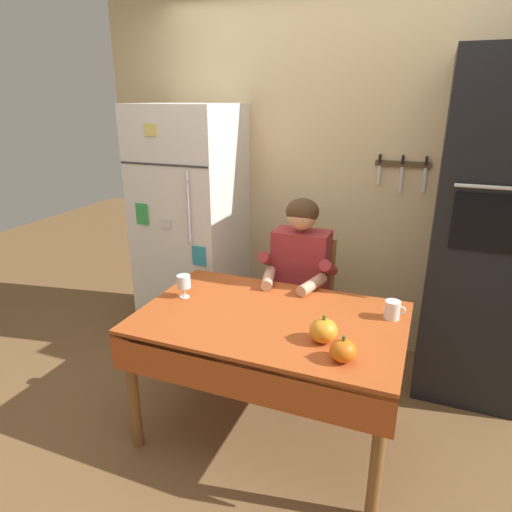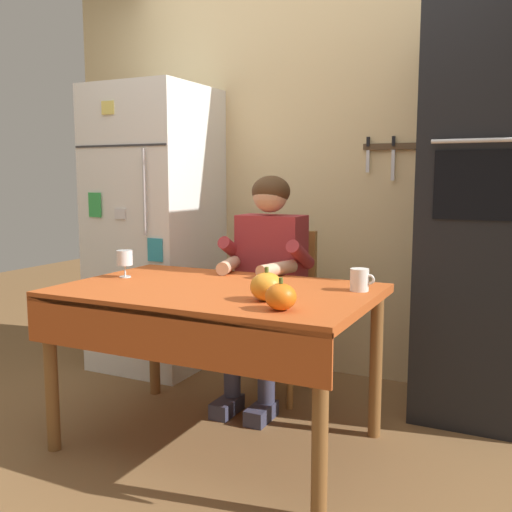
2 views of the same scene
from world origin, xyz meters
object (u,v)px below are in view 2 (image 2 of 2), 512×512
object	(u,v)px
dining_table	(215,307)
pumpkin_large	(267,287)
refrigerator	(156,229)
pumpkin_medium	(281,297)
coffee_mug	(360,280)
wall_oven	(485,214)
wine_glass	(125,259)
chair_behind_person	(280,304)
seated_person	(266,270)

from	to	relation	value
dining_table	pumpkin_large	size ratio (longest dim) A/B	10.10
refrigerator	pumpkin_medium	bearing A→B (deg)	-39.54
dining_table	coffee_mug	bearing A→B (deg)	20.90
refrigerator	coffee_mug	size ratio (longest dim) A/B	16.48
wall_oven	pumpkin_large	size ratio (longest dim) A/B	15.15
coffee_mug	wine_glass	distance (m)	1.16
coffee_mug	wall_oven	bearing A→B (deg)	57.18
chair_behind_person	pumpkin_large	distance (m)	1.03
wine_glass	pumpkin_medium	size ratio (longest dim) A/B	1.10
wall_oven	dining_table	size ratio (longest dim) A/B	1.50
wine_glass	pumpkin_large	distance (m)	0.89
wall_oven	wine_glass	world-z (taller)	wall_oven
wall_oven	pumpkin_medium	xyz separation A→B (m)	(-0.61, -1.19, -0.26)
wall_oven	pumpkin_medium	size ratio (longest dim) A/B	16.88
wall_oven	seated_person	world-z (taller)	wall_oven
wall_oven	seated_person	size ratio (longest dim) A/B	1.69
dining_table	coffee_mug	world-z (taller)	coffee_mug
chair_behind_person	coffee_mug	world-z (taller)	chair_behind_person
wall_oven	wine_glass	bearing A→B (deg)	-151.58
chair_behind_person	wine_glass	distance (m)	0.96
pumpkin_medium	dining_table	bearing A→B (deg)	148.96
wine_glass	pumpkin_large	world-z (taller)	pumpkin_large
pumpkin_medium	chair_behind_person	bearing A→B (deg)	113.74
chair_behind_person	seated_person	world-z (taller)	seated_person
seated_person	dining_table	bearing A→B (deg)	-87.74
chair_behind_person	coffee_mug	size ratio (longest dim) A/B	8.52
wall_oven	seated_person	distance (m)	1.16
pumpkin_medium	wall_oven	bearing A→B (deg)	62.90
dining_table	chair_behind_person	distance (m)	0.81
pumpkin_large	pumpkin_medium	xyz separation A→B (m)	(0.12, -0.13, -0.01)
coffee_mug	seated_person	bearing A→B (deg)	149.24
refrigerator	wine_glass	distance (m)	0.92
wine_glass	dining_table	bearing A→B (deg)	-6.11
chair_behind_person	pumpkin_medium	xyz separation A→B (m)	(0.47, -1.06, 0.28)
pumpkin_medium	pumpkin_large	bearing A→B (deg)	132.51
chair_behind_person	pumpkin_medium	world-z (taller)	chair_behind_person
refrigerator	wine_glass	xyz separation A→B (m)	(0.40, -0.82, -0.07)
wall_oven	pumpkin_large	distance (m)	1.31
pumpkin_large	pumpkin_medium	size ratio (longest dim) A/B	1.11
dining_table	pumpkin_medium	size ratio (longest dim) A/B	11.25
wall_oven	coffee_mug	size ratio (longest dim) A/B	19.23
chair_behind_person	wine_glass	size ratio (longest dim) A/B	6.82
refrigerator	dining_table	xyz separation A→B (m)	(0.95, -0.88, -0.24)
wall_oven	pumpkin_medium	distance (m)	1.36
refrigerator	wall_oven	size ratio (longest dim) A/B	0.86
refrigerator	wall_oven	distance (m)	2.01
dining_table	seated_person	world-z (taller)	seated_person
wall_oven	pumpkin_large	bearing A→B (deg)	-124.50
wine_glass	pumpkin_medium	xyz separation A→B (m)	(0.99, -0.32, -0.04)
wine_glass	refrigerator	bearing A→B (deg)	116.04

